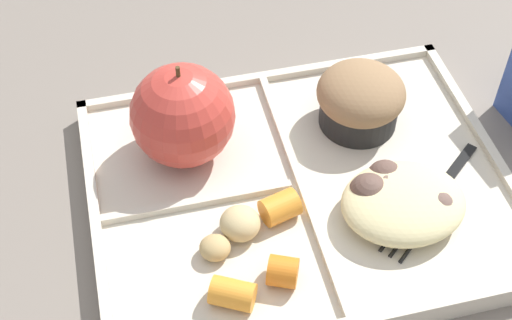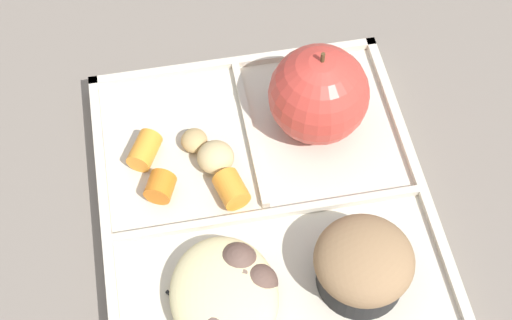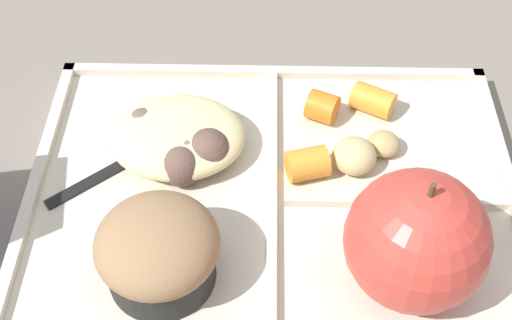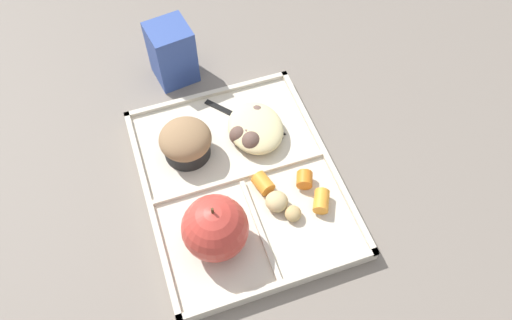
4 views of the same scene
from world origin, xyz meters
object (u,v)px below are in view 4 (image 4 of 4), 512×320
(green_apple, at_px, (215,228))
(plastic_fork, at_px, (249,122))
(bran_muffin, at_px, (186,142))
(lunch_tray, at_px, (240,181))
(milk_carton, at_px, (172,53))

(green_apple, xyz_separation_m, plastic_fork, (0.19, -0.11, -0.04))
(green_apple, relative_size, bran_muffin, 1.24)
(bran_muffin, bearing_deg, lunch_tray, -139.46)
(lunch_tray, xyz_separation_m, bran_muffin, (0.07, 0.06, 0.04))
(plastic_fork, bearing_deg, lunch_tray, 154.44)
(green_apple, distance_m, milk_carton, 0.34)
(green_apple, bearing_deg, lunch_tray, -35.28)
(bran_muffin, xyz_separation_m, milk_carton, (0.18, -0.02, 0.01))
(plastic_fork, relative_size, milk_carton, 1.15)
(bran_muffin, xyz_separation_m, plastic_fork, (0.03, -0.11, -0.03))
(plastic_fork, xyz_separation_m, milk_carton, (0.16, 0.08, 0.04))
(plastic_fork, distance_m, milk_carton, 0.18)
(lunch_tray, height_order, plastic_fork, lunch_tray)
(lunch_tray, xyz_separation_m, plastic_fork, (0.10, -0.05, 0.01))
(bran_muffin, height_order, plastic_fork, bran_muffin)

